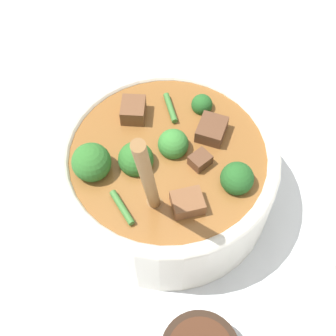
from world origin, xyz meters
The scene contains 2 objects.
ground_plane centered at (0.00, 0.00, 0.00)m, with size 4.00×4.00×0.00m, color silver.
stew_bowl centered at (0.00, 0.00, 0.06)m, with size 0.25×0.25×0.25m.
Camera 1 is at (-0.18, 0.23, 0.52)m, focal length 50.00 mm.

